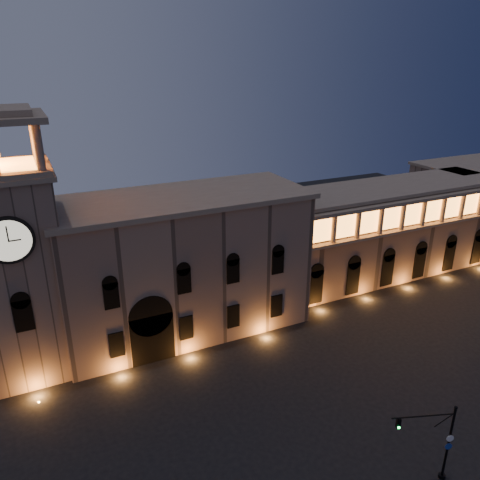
{
  "coord_description": "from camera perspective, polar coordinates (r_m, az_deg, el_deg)",
  "views": [
    {
      "loc": [
        -18.45,
        -28.97,
        32.63
      ],
      "look_at": [
        2.93,
        16.0,
        13.24
      ],
      "focal_mm": 35.0,
      "sensor_mm": 36.0,
      "label": 1
    }
  ],
  "objects": [
    {
      "name": "ground",
      "position": [
        47.38,
        5.53,
        -22.38
      ],
      "size": [
        160.0,
        160.0,
        0.0
      ],
      "primitive_type": "plane",
      "color": "black",
      "rests_on": "ground"
    },
    {
      "name": "clock_tower",
      "position": [
        53.89,
        -25.65,
        -2.88
      ],
      "size": [
        9.8,
        9.8,
        32.4
      ],
      "color": "#846756",
      "rests_on": "ground"
    },
    {
      "name": "secondary_building",
      "position": [
        99.9,
        26.03,
        4.22
      ],
      "size": [
        20.0,
        12.0,
        14.0
      ],
      "primitive_type": "cube",
      "color": "#7F6251",
      "rests_on": "ground"
    },
    {
      "name": "traffic_light",
      "position": [
        43.84,
        23.01,
        -21.72
      ],
      "size": [
        5.15,
        2.06,
        7.44
      ],
      "rotation": [
        0.0,
        0.0,
        -0.34
      ],
      "color": "black",
      "rests_on": "ground"
    },
    {
      "name": "colonnade_wing",
      "position": [
        77.35,
        17.19,
        1.2
      ],
      "size": [
        40.6,
        11.5,
        14.5
      ],
      "color": "#7F6251",
      "rests_on": "ground"
    },
    {
      "name": "government_building",
      "position": [
        58.56,
        -6.94,
        -2.94
      ],
      "size": [
        30.8,
        12.8,
        17.6
      ],
      "color": "#846756",
      "rests_on": "ground"
    }
  ]
}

